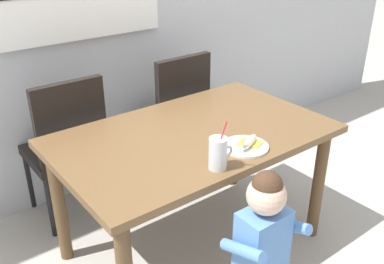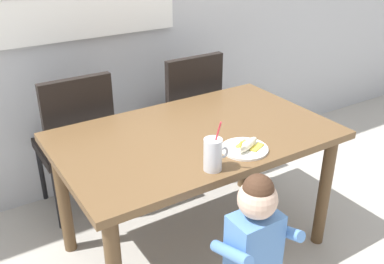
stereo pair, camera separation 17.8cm
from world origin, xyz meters
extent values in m
plane|color=#B7B2A8|center=(0.00, 0.00, 0.00)|extent=(24.00, 24.00, 0.00)
cube|color=brown|center=(0.00, 0.00, 0.73)|extent=(1.45, 0.89, 0.04)
cylinder|color=brown|center=(0.64, -0.36, 0.35)|extent=(0.07, 0.07, 0.71)
cylinder|color=brown|center=(-0.64, 0.36, 0.35)|extent=(0.07, 0.07, 0.71)
cylinder|color=brown|center=(0.64, 0.36, 0.35)|extent=(0.07, 0.07, 0.71)
cube|color=black|center=(-0.44, 0.78, 0.45)|extent=(0.44, 0.44, 0.06)
cube|color=black|center=(-0.44, 0.58, 0.72)|extent=(0.42, 0.05, 0.48)
cylinder|color=black|center=(-0.25, 0.97, 0.21)|extent=(0.04, 0.04, 0.42)
cylinder|color=black|center=(-0.63, 0.97, 0.21)|extent=(0.04, 0.04, 0.42)
cylinder|color=black|center=(-0.25, 0.59, 0.21)|extent=(0.04, 0.04, 0.42)
cylinder|color=black|center=(-0.63, 0.59, 0.21)|extent=(0.04, 0.04, 0.42)
cube|color=black|center=(0.36, 0.78, 0.45)|extent=(0.44, 0.44, 0.06)
cube|color=black|center=(0.36, 0.58, 0.72)|extent=(0.42, 0.05, 0.48)
cylinder|color=black|center=(0.55, 0.97, 0.21)|extent=(0.04, 0.04, 0.42)
cylinder|color=black|center=(0.17, 0.97, 0.21)|extent=(0.04, 0.04, 0.42)
cylinder|color=black|center=(0.55, 0.59, 0.21)|extent=(0.04, 0.04, 0.42)
cylinder|color=black|center=(0.17, 0.59, 0.21)|extent=(0.04, 0.04, 0.42)
cube|color=#598CD1|center=(-0.09, -0.62, 0.49)|extent=(0.22, 0.15, 0.30)
sphere|color=beige|center=(-0.09, -0.62, 0.72)|extent=(0.17, 0.17, 0.17)
sphere|color=#472D1E|center=(-0.09, -0.62, 0.77)|extent=(0.13, 0.13, 0.13)
cylinder|color=#598CD1|center=(-0.23, -0.64, 0.52)|extent=(0.05, 0.24, 0.13)
cylinder|color=#598CD1|center=(0.05, -0.64, 0.52)|extent=(0.05, 0.24, 0.13)
cylinder|color=silver|center=(-0.14, -0.36, 0.82)|extent=(0.08, 0.08, 0.15)
cylinder|color=#8C6647|center=(-0.14, -0.36, 0.79)|extent=(0.07, 0.07, 0.08)
torus|color=silver|center=(-0.08, -0.36, 0.82)|extent=(0.06, 0.01, 0.06)
cylinder|color=#E5333F|center=(-0.13, -0.36, 0.89)|extent=(0.01, 0.08, 0.21)
cylinder|color=white|center=(0.10, -0.29, 0.76)|extent=(0.23, 0.23, 0.01)
ellipsoid|color=#F4EAC6|center=(0.10, -0.30, 0.78)|extent=(0.17, 0.11, 0.04)
cube|color=yellow|center=(0.15, -0.32, 0.77)|extent=(0.10, 0.07, 0.01)
cube|color=yellow|center=(0.11, -0.26, 0.77)|extent=(0.10, 0.07, 0.01)
cylinder|color=yellow|center=(0.04, -0.33, 0.82)|extent=(0.03, 0.02, 0.03)
camera|label=1|loc=(-1.26, -1.62, 1.76)|focal=40.66mm
camera|label=2|loc=(-1.11, -1.72, 1.76)|focal=40.66mm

